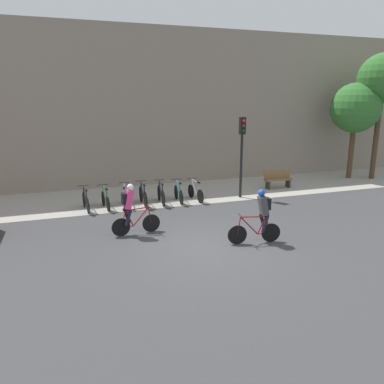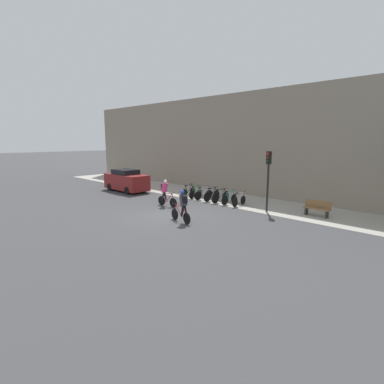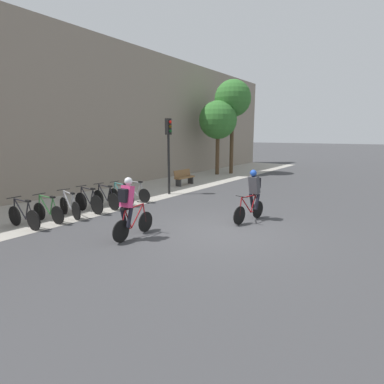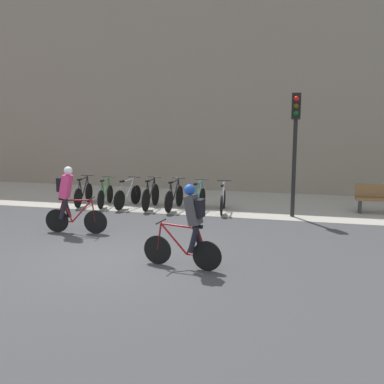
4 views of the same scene
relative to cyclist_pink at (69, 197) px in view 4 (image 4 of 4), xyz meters
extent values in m
plane|color=#3D3D3F|center=(2.05, -1.79, -0.95)|extent=(200.00, 200.00, 0.00)
cube|color=#A39E93|center=(2.05, 4.96, -0.94)|extent=(44.00, 4.50, 0.01)
cube|color=gray|center=(2.05, 7.51, 3.03)|extent=(44.00, 0.60, 7.95)
cylinder|color=black|center=(0.70, 0.07, -0.64)|extent=(0.62, 0.09, 0.62)
cylinder|color=black|center=(-0.34, -0.03, -0.64)|extent=(0.62, 0.09, 0.62)
cylinder|color=maroon|center=(0.35, 0.03, -0.35)|extent=(0.58, 0.09, 0.62)
cylinder|color=maroon|center=(-0.04, 0.00, -0.37)|extent=(0.27, 0.06, 0.58)
cylinder|color=maroon|center=(0.23, 0.02, -0.07)|extent=(0.78, 0.11, 0.07)
cylinder|color=maroon|center=(-0.13, -0.01, -0.64)|extent=(0.42, 0.07, 0.05)
cylinder|color=maroon|center=(-0.25, -0.02, -0.36)|extent=(0.22, 0.05, 0.56)
cylinder|color=maroon|center=(0.66, 0.06, -0.35)|extent=(0.12, 0.05, 0.59)
cylinder|color=black|center=(0.62, 0.06, -0.02)|extent=(0.07, 0.46, 0.03)
cube|color=black|center=(-0.16, -0.01, -0.05)|extent=(0.21, 0.10, 0.06)
cube|color=#DB3875|center=(-0.06, -0.01, 0.28)|extent=(0.35, 0.35, 0.63)
sphere|color=silver|center=(0.02, 0.00, 0.69)|extent=(0.24, 0.24, 0.22)
cylinder|color=black|center=(-0.10, -0.12, -0.29)|extent=(0.28, 0.14, 0.56)
cylinder|color=black|center=(-0.12, 0.10, -0.29)|extent=(0.25, 0.13, 0.56)
cube|color=black|center=(-0.20, -0.02, 0.33)|extent=(0.16, 0.27, 0.36)
cylinder|color=black|center=(3.01, -1.90, -0.64)|extent=(0.61, 0.13, 0.62)
cylinder|color=black|center=(4.10, -2.07, -0.64)|extent=(0.61, 0.13, 0.62)
cylinder|color=maroon|center=(3.38, -1.96, -0.36)|extent=(0.60, 0.13, 0.62)
cylinder|color=maroon|center=(3.78, -2.02, -0.37)|extent=(0.28, 0.08, 0.58)
cylinder|color=maroon|center=(3.50, -1.98, -0.07)|extent=(0.82, 0.16, 0.07)
cylinder|color=maroon|center=(3.88, -2.04, -0.65)|extent=(0.44, 0.10, 0.05)
cylinder|color=maroon|center=(4.00, -2.05, -0.36)|extent=(0.23, 0.07, 0.56)
cylinder|color=maroon|center=(3.05, -1.91, -0.35)|extent=(0.13, 0.05, 0.59)
cylinder|color=black|center=(3.09, -1.92, -0.02)|extent=(0.10, 0.46, 0.03)
cube|color=black|center=(3.90, -2.04, -0.05)|extent=(0.21, 0.11, 0.06)
cube|color=#3D3D42|center=(3.81, -2.02, 0.28)|extent=(0.37, 0.36, 0.63)
sphere|color=#1E47AD|center=(3.73, -2.01, 0.69)|extent=(0.25, 0.25, 0.22)
cylinder|color=black|center=(3.87, -1.92, -0.29)|extent=(0.29, 0.15, 0.56)
cylinder|color=black|center=(3.84, -2.14, -0.29)|extent=(0.25, 0.15, 0.56)
cube|color=black|center=(3.94, -2.05, 0.33)|extent=(0.18, 0.28, 0.36)
cylinder|color=black|center=(-1.32, 3.93, -0.62)|extent=(0.10, 0.65, 0.65)
cylinder|color=black|center=(-1.22, 2.92, -0.62)|extent=(0.10, 0.65, 0.65)
cylinder|color=black|center=(-1.29, 3.58, -0.34)|extent=(0.09, 0.56, 0.62)
cylinder|color=black|center=(-1.25, 3.21, -0.36)|extent=(0.06, 0.26, 0.58)
cylinder|color=black|center=(-1.28, 3.47, -0.06)|extent=(0.11, 0.75, 0.07)
cylinder|color=black|center=(-1.24, 3.12, -0.63)|extent=(0.07, 0.41, 0.05)
cylinder|color=black|center=(-1.23, 3.01, -0.35)|extent=(0.05, 0.21, 0.56)
cylinder|color=black|center=(-1.31, 3.88, -0.33)|extent=(0.05, 0.12, 0.58)
cylinder|color=black|center=(-1.31, 3.84, 0.00)|extent=(0.46, 0.07, 0.03)
cube|color=black|center=(-1.24, 3.10, -0.03)|extent=(0.10, 0.21, 0.06)
cylinder|color=black|center=(-0.53, 3.90, -0.64)|extent=(0.09, 0.61, 0.61)
cylinder|color=black|center=(-0.43, 2.94, -0.64)|extent=(0.09, 0.61, 0.61)
cylinder|color=#2D6B33|center=(-0.50, 3.57, -0.36)|extent=(0.09, 0.53, 0.62)
cylinder|color=#2D6B33|center=(-0.46, 3.22, -0.37)|extent=(0.06, 0.25, 0.58)
cylinder|color=#2D6B33|center=(-0.49, 3.47, -0.07)|extent=(0.11, 0.72, 0.07)
cylinder|color=#2D6B33|center=(-0.45, 3.13, -0.65)|extent=(0.07, 0.39, 0.05)
cylinder|color=#2D6B33|center=(-0.44, 3.03, -0.36)|extent=(0.05, 0.21, 0.56)
cylinder|color=#2D6B33|center=(-0.52, 3.86, -0.35)|extent=(0.05, 0.12, 0.58)
cylinder|color=black|center=(-0.52, 3.82, -0.02)|extent=(0.46, 0.07, 0.03)
cube|color=black|center=(-0.45, 3.11, -0.05)|extent=(0.10, 0.21, 0.06)
cylinder|color=black|center=(0.40, 3.94, -0.62)|extent=(0.14, 0.64, 0.64)
cylinder|color=black|center=(0.22, 2.90, -0.62)|extent=(0.14, 0.64, 0.64)
cylinder|color=#99999E|center=(0.34, 3.59, -0.34)|extent=(0.14, 0.58, 0.62)
cylinder|color=#99999E|center=(0.27, 3.20, -0.36)|extent=(0.08, 0.27, 0.58)
cylinder|color=#99999E|center=(0.32, 3.47, -0.06)|extent=(0.17, 0.78, 0.07)
cylinder|color=#99999E|center=(0.26, 3.11, -0.63)|extent=(0.10, 0.42, 0.05)
cylinder|color=#99999E|center=(0.24, 2.99, -0.35)|extent=(0.07, 0.22, 0.56)
cylinder|color=#99999E|center=(0.39, 3.90, -0.33)|extent=(0.06, 0.12, 0.59)
cylinder|color=black|center=(0.38, 3.86, 0.00)|extent=(0.46, 0.10, 0.03)
cube|color=black|center=(0.25, 3.09, -0.03)|extent=(0.11, 0.21, 0.06)
cylinder|color=black|center=(1.10, 3.91, -0.59)|extent=(0.04, 0.71, 0.71)
cylinder|color=black|center=(1.10, 2.93, -0.59)|extent=(0.04, 0.71, 0.71)
cylinder|color=black|center=(1.10, 3.58, -0.31)|extent=(0.04, 0.54, 0.62)
cylinder|color=black|center=(1.10, 3.22, -0.32)|extent=(0.04, 0.25, 0.58)
cylinder|color=black|center=(1.10, 3.47, -0.03)|extent=(0.04, 0.73, 0.07)
cylinder|color=black|center=(1.10, 3.13, -0.60)|extent=(0.03, 0.39, 0.05)
cylinder|color=black|center=(1.10, 3.02, -0.32)|extent=(0.03, 0.21, 0.56)
cylinder|color=black|center=(1.10, 3.87, -0.30)|extent=(0.04, 0.11, 0.58)
cylinder|color=black|center=(1.10, 3.83, 0.03)|extent=(0.46, 0.03, 0.03)
cube|color=black|center=(1.10, 3.11, 0.00)|extent=(0.08, 0.20, 0.06)
cylinder|color=black|center=(1.93, 3.94, -0.60)|extent=(0.08, 0.69, 0.68)
cylinder|color=black|center=(1.86, 2.90, -0.60)|extent=(0.08, 0.69, 0.68)
cylinder|color=black|center=(1.90, 3.59, -0.32)|extent=(0.08, 0.57, 0.62)
cylinder|color=black|center=(1.88, 3.20, -0.34)|extent=(0.06, 0.27, 0.58)
cylinder|color=black|center=(1.89, 3.47, -0.04)|extent=(0.09, 0.77, 0.07)
cylinder|color=black|center=(1.87, 3.11, -0.61)|extent=(0.06, 0.42, 0.05)
cylinder|color=black|center=(1.86, 3.00, -0.33)|extent=(0.05, 0.22, 0.56)
cylinder|color=black|center=(1.92, 3.90, -0.31)|extent=(0.04, 0.12, 0.59)
cylinder|color=black|center=(1.92, 3.85, 0.02)|extent=(0.46, 0.06, 0.03)
cube|color=black|center=(1.87, 3.09, -0.01)|extent=(0.09, 0.20, 0.06)
cylinder|color=black|center=(2.71, 3.91, -0.62)|extent=(0.07, 0.64, 0.64)
cylinder|color=black|center=(2.65, 2.94, -0.62)|extent=(0.07, 0.64, 0.64)
cylinder|color=teal|center=(2.69, 3.58, -0.34)|extent=(0.07, 0.54, 0.62)
cylinder|color=teal|center=(2.67, 3.22, -0.36)|extent=(0.05, 0.25, 0.58)
cylinder|color=teal|center=(2.68, 3.47, -0.06)|extent=(0.08, 0.72, 0.07)
cylinder|color=teal|center=(2.66, 3.13, -0.63)|extent=(0.05, 0.39, 0.05)
cylinder|color=teal|center=(2.66, 3.02, -0.35)|extent=(0.04, 0.21, 0.56)
cylinder|color=teal|center=(2.71, 3.87, -0.33)|extent=(0.04, 0.12, 0.58)
cylinder|color=black|center=(2.70, 3.83, 0.00)|extent=(0.46, 0.05, 0.03)
cube|color=black|center=(2.66, 3.11, -0.03)|extent=(0.09, 0.20, 0.06)
cylinder|color=black|center=(3.43, 3.93, -0.64)|extent=(0.09, 0.62, 0.61)
cylinder|color=black|center=(3.52, 2.91, -0.64)|extent=(0.09, 0.62, 0.61)
cylinder|color=#99999E|center=(3.46, 3.58, -0.36)|extent=(0.09, 0.57, 0.62)
cylinder|color=#99999E|center=(3.49, 3.20, -0.37)|extent=(0.06, 0.27, 0.58)
cylinder|color=#99999E|center=(3.47, 3.47, -0.07)|extent=(0.11, 0.76, 0.07)
cylinder|color=#99999E|center=(3.50, 3.11, -0.65)|extent=(0.07, 0.41, 0.05)
cylinder|color=#99999E|center=(3.51, 3.00, -0.36)|extent=(0.05, 0.22, 0.56)
cylinder|color=#99999E|center=(3.43, 3.89, -0.35)|extent=(0.05, 0.12, 0.59)
cylinder|color=black|center=(3.44, 3.85, -0.02)|extent=(0.46, 0.07, 0.03)
cube|color=black|center=(3.50, 3.09, -0.05)|extent=(0.10, 0.21, 0.06)
cylinder|color=black|center=(5.62, 3.27, 0.88)|extent=(0.12, 0.12, 3.66)
cube|color=black|center=(5.62, 3.27, 2.33)|extent=(0.26, 0.20, 0.76)
sphere|color=red|center=(5.62, 3.15, 2.54)|extent=(0.15, 0.15, 0.15)
sphere|color=#4C380A|center=(5.62, 3.15, 2.33)|extent=(0.15, 0.15, 0.15)
sphere|color=#0C4719|center=(5.62, 3.15, 2.12)|extent=(0.15, 0.15, 0.15)
cube|color=brown|center=(8.23, 4.29, -0.50)|extent=(1.47, 0.40, 0.08)
cube|color=brown|center=(8.23, 4.47, -0.26)|extent=(1.47, 0.12, 0.40)
cube|color=#2D2D2D|center=(7.64, 4.29, -0.72)|extent=(0.08, 0.36, 0.45)
camera|label=1|loc=(-1.87, -11.88, 3.52)|focal=35.00mm
camera|label=2|loc=(14.77, -12.59, 3.38)|focal=28.00mm
camera|label=3|loc=(-5.53, -6.15, 1.95)|focal=28.00mm
camera|label=4|loc=(5.97, -11.16, 2.33)|focal=45.00mm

